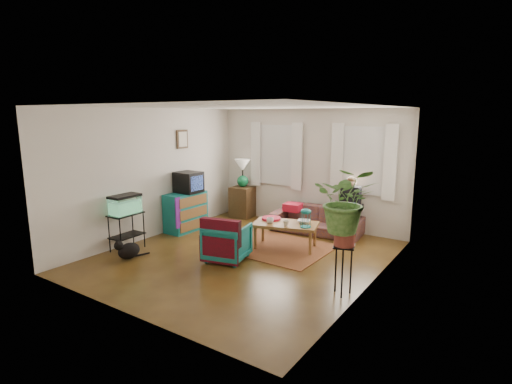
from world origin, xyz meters
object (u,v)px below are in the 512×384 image
Objects in this scene: side_table at (243,202)px; armchair at (227,240)px; dresser at (186,212)px; plant_stand at (343,270)px; sofa at (317,216)px; aquarium_stand at (127,232)px; coffee_table at (285,236)px.

side_table reaches higher than armchair.
dresser is (-0.34, -1.64, 0.04)m from side_table.
plant_stand is at bearing -36.67° from side_table.
dresser is at bearing -155.08° from sofa.
armchair is (1.86, 0.62, 0.01)m from aquarium_stand.
sofa reaches higher than coffee_table.
side_table is at bearing 79.15° from dresser.
aquarium_stand is (-0.01, -1.55, -0.07)m from dresser.
dresser reaches higher than coffee_table.
armchair is (1.85, -0.93, -0.06)m from dresser.
plant_stand is (4.03, 0.44, 0.01)m from aquarium_stand.
dresser reaches higher than armchair.
sofa is at bearing -6.22° from side_table.
side_table reaches higher than sofa.
side_table is 1.07× the size of armchair.
plant_stand reaches higher than aquarium_stand.
side_table is 1.09× the size of aquarium_stand.
dresser reaches higher than sofa.
coffee_table is 2.08m from plant_stand.
aquarium_stand is 1.96m from armchair.
sofa is 2.98m from plant_stand.
side_table is at bearing 128.20° from coffee_table.
armchair reaches higher than aquarium_stand.
aquarium_stand is 4.06m from plant_stand.
plant_stand is at bearing -14.46° from dresser.
aquarium_stand is (-0.35, -3.18, -0.03)m from side_table.
plant_stand reaches higher than armchair.
dresser is at bearing 87.88° from aquarium_stand.
sofa is at bearing 48.76° from aquarium_stand.
sofa is 2.76× the size of aquarium_stand.
sofa is 2.81m from dresser.
armchair is at bearing -25.65° from dresser.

